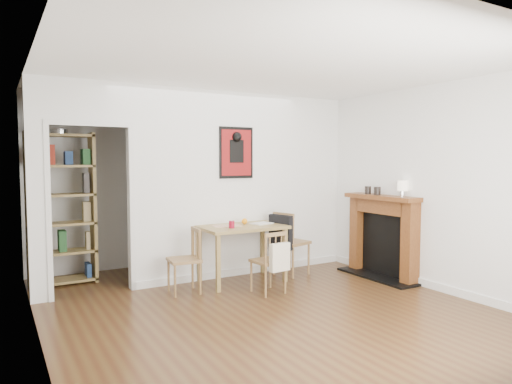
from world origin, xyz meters
TOP-DOWN VIEW (x-y plane):
  - ground at (0.00, 0.00)m, footprint 5.20×5.20m
  - room_shell at (0.10, 1.34)m, footprint 5.20×5.20m
  - dining_table at (0.32, 1.02)m, footprint 1.12×0.71m
  - chair_left at (-0.56, 0.91)m, footprint 0.44×0.44m
  - chair_right at (1.09, 0.99)m, footprint 0.61×0.56m
  - chair_front at (0.35, 0.38)m, footprint 0.42×0.47m
  - bookshelf at (-1.80, 2.12)m, footprint 0.85×0.34m
  - fireplace at (2.16, 0.25)m, footprint 0.45×1.25m
  - red_glass at (0.09, 0.88)m, footprint 0.07×0.07m
  - orange_fruit at (0.42, 1.13)m, footprint 0.08×0.08m
  - placemat at (0.13, 1.11)m, footprint 0.42×0.34m
  - notebook at (0.63, 1.03)m, footprint 0.32×0.26m
  - mantel_lamp at (2.18, -0.07)m, footprint 0.14×0.14m
  - ceramic_jar_a at (2.09, 0.30)m, footprint 0.09×0.09m
  - ceramic_jar_b at (2.11, 0.51)m, footprint 0.09×0.09m

SIDE VIEW (x-z plane):
  - ground at x=0.00m, z-range 0.00..0.00m
  - chair_front at x=0.35m, z-range 0.01..0.78m
  - chair_left at x=-0.56m, z-range 0.00..0.81m
  - chair_right at x=1.09m, z-range 0.02..0.93m
  - fireplace at x=2.16m, z-range 0.04..1.20m
  - dining_table at x=0.32m, z-range 0.29..1.06m
  - placemat at x=0.13m, z-range 0.77..0.77m
  - notebook at x=0.63m, z-range 0.77..0.78m
  - orange_fruit at x=0.42m, z-range 0.77..0.85m
  - red_glass at x=0.09m, z-range 0.77..0.86m
  - bookshelf at x=-1.80m, z-range -0.01..2.00m
  - ceramic_jar_b at x=2.11m, z-range 1.16..1.27m
  - ceramic_jar_a at x=2.09m, z-range 1.16..1.27m
  - mantel_lamp at x=2.18m, z-range 1.19..1.40m
  - room_shell at x=0.10m, z-range -1.30..3.90m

